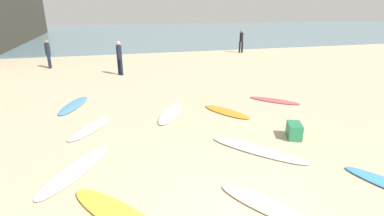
{
  "coord_description": "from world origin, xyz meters",
  "views": [
    {
      "loc": [
        -2.06,
        -3.82,
        3.49
      ],
      "look_at": [
        0.37,
        4.99,
        0.3
      ],
      "focal_mm": 27.12,
      "sensor_mm": 36.0,
      "label": 1
    }
  ],
  "objects_px": {
    "surfboard_5": "(76,169)",
    "surfboard_0": "(74,105)",
    "surfboard_2": "(119,215)",
    "surfboard_7": "(267,205)",
    "beachgoer_near": "(119,56)",
    "surfboard_6": "(226,112)",
    "beachgoer_far": "(241,40)",
    "surfboard_3": "(258,150)",
    "beachgoer_mid": "(48,53)",
    "beach_cooler": "(294,131)",
    "surfboard_4": "(274,100)",
    "surfboard_9": "(90,128)",
    "surfboard_1": "(170,113)"
  },
  "relations": [
    {
      "from": "surfboard_5",
      "to": "beachgoer_mid",
      "type": "bearing_deg",
      "value": -46.44
    },
    {
      "from": "surfboard_7",
      "to": "beachgoer_far",
      "type": "relative_size",
      "value": 1.11
    },
    {
      "from": "surfboard_6",
      "to": "beachgoer_far",
      "type": "height_order",
      "value": "beachgoer_far"
    },
    {
      "from": "surfboard_6",
      "to": "beachgoer_near",
      "type": "xyz_separation_m",
      "value": [
        -3.31,
        7.06,
        0.98
      ]
    },
    {
      "from": "surfboard_6",
      "to": "surfboard_0",
      "type": "bearing_deg",
      "value": 127.73
    },
    {
      "from": "surfboard_5",
      "to": "surfboard_9",
      "type": "height_order",
      "value": "surfboard_5"
    },
    {
      "from": "surfboard_2",
      "to": "surfboard_4",
      "type": "relative_size",
      "value": 1.24
    },
    {
      "from": "surfboard_0",
      "to": "surfboard_2",
      "type": "xyz_separation_m",
      "value": [
        1.41,
        -6.62,
        0.01
      ]
    },
    {
      "from": "surfboard_7",
      "to": "beach_cooler",
      "type": "bearing_deg",
      "value": -165.91
    },
    {
      "from": "surfboard_4",
      "to": "beach_cooler",
      "type": "xyz_separation_m",
      "value": [
        -1.24,
        -3.14,
        0.19
      ]
    },
    {
      "from": "surfboard_4",
      "to": "surfboard_9",
      "type": "relative_size",
      "value": 1.01
    },
    {
      "from": "surfboard_6",
      "to": "beachgoer_near",
      "type": "height_order",
      "value": "beachgoer_near"
    },
    {
      "from": "surfboard_9",
      "to": "beachgoer_far",
      "type": "distance_m",
      "value": 17.08
    },
    {
      "from": "beachgoer_near",
      "to": "beach_cooler",
      "type": "bearing_deg",
      "value": 164.22
    },
    {
      "from": "beachgoer_mid",
      "to": "beachgoer_far",
      "type": "height_order",
      "value": "beachgoer_far"
    },
    {
      "from": "surfboard_4",
      "to": "surfboard_5",
      "type": "bearing_deg",
      "value": -19.68
    },
    {
      "from": "surfboard_6",
      "to": "surfboard_9",
      "type": "relative_size",
      "value": 0.99
    },
    {
      "from": "surfboard_3",
      "to": "surfboard_7",
      "type": "xyz_separation_m",
      "value": [
        -0.87,
        -2.03,
        -0.0
      ]
    },
    {
      "from": "surfboard_9",
      "to": "surfboard_6",
      "type": "bearing_deg",
      "value": 36.0
    },
    {
      "from": "surfboard_7",
      "to": "beachgoer_near",
      "type": "bearing_deg",
      "value": -114.16
    },
    {
      "from": "surfboard_3",
      "to": "surfboard_4",
      "type": "height_order",
      "value": "surfboard_3"
    },
    {
      "from": "surfboard_3",
      "to": "surfboard_9",
      "type": "distance_m",
      "value": 4.97
    },
    {
      "from": "surfboard_9",
      "to": "beachgoer_mid",
      "type": "height_order",
      "value": "beachgoer_mid"
    },
    {
      "from": "surfboard_5",
      "to": "surfboard_6",
      "type": "bearing_deg",
      "value": -118.63
    },
    {
      "from": "surfboard_7",
      "to": "beachgoer_near",
      "type": "relative_size",
      "value": 1.1
    },
    {
      "from": "surfboard_3",
      "to": "beach_cooler",
      "type": "xyz_separation_m",
      "value": [
        1.35,
        0.47,
        0.18
      ]
    },
    {
      "from": "surfboard_4",
      "to": "surfboard_9",
      "type": "distance_m",
      "value": 6.88
    },
    {
      "from": "surfboard_1",
      "to": "surfboard_9",
      "type": "distance_m",
      "value": 2.68
    },
    {
      "from": "surfboard_6",
      "to": "surfboard_5",
      "type": "bearing_deg",
      "value": 179.69
    },
    {
      "from": "surfboard_5",
      "to": "beach_cooler",
      "type": "distance_m",
      "value": 5.74
    },
    {
      "from": "surfboard_3",
      "to": "surfboard_6",
      "type": "height_order",
      "value": "surfboard_3"
    },
    {
      "from": "beachgoer_mid",
      "to": "beachgoer_near",
      "type": "bearing_deg",
      "value": -125.03
    },
    {
      "from": "surfboard_2",
      "to": "beachgoer_near",
      "type": "relative_size",
      "value": 1.34
    },
    {
      "from": "surfboard_3",
      "to": "surfboard_6",
      "type": "xyz_separation_m",
      "value": [
        0.3,
        2.9,
        -0.01
      ]
    },
    {
      "from": "surfboard_2",
      "to": "surfboard_7",
      "type": "height_order",
      "value": "surfboard_2"
    },
    {
      "from": "beach_cooler",
      "to": "surfboard_4",
      "type": "bearing_deg",
      "value": 68.52
    },
    {
      "from": "beachgoer_far",
      "to": "beach_cooler",
      "type": "bearing_deg",
      "value": -89.66
    },
    {
      "from": "beachgoer_mid",
      "to": "surfboard_9",
      "type": "bearing_deg",
      "value": -162.71
    },
    {
      "from": "surfboard_4",
      "to": "surfboard_6",
      "type": "distance_m",
      "value": 2.39
    },
    {
      "from": "beachgoer_mid",
      "to": "beach_cooler",
      "type": "relative_size",
      "value": 2.96
    },
    {
      "from": "surfboard_0",
      "to": "surfboard_5",
      "type": "distance_m",
      "value": 4.84
    },
    {
      "from": "beachgoer_far",
      "to": "beachgoer_mid",
      "type": "bearing_deg",
      "value": -149.13
    },
    {
      "from": "surfboard_0",
      "to": "beachgoer_near",
      "type": "distance_m",
      "value": 5.35
    },
    {
      "from": "surfboard_9",
      "to": "surfboard_7",
      "type": "bearing_deg",
      "value": -21.73
    },
    {
      "from": "surfboard_0",
      "to": "surfboard_9",
      "type": "height_order",
      "value": "surfboard_0"
    },
    {
      "from": "surfboard_5",
      "to": "surfboard_0",
      "type": "bearing_deg",
      "value": -51.77
    },
    {
      "from": "surfboard_2",
      "to": "surfboard_7",
      "type": "distance_m",
      "value": 2.69
    },
    {
      "from": "surfboard_0",
      "to": "surfboard_3",
      "type": "distance_m",
      "value": 7.06
    },
    {
      "from": "beachgoer_near",
      "to": "beach_cooler",
      "type": "xyz_separation_m",
      "value": [
        4.36,
        -9.49,
        -0.8
      ]
    },
    {
      "from": "surfboard_3",
      "to": "surfboard_9",
      "type": "height_order",
      "value": "surfboard_3"
    }
  ]
}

